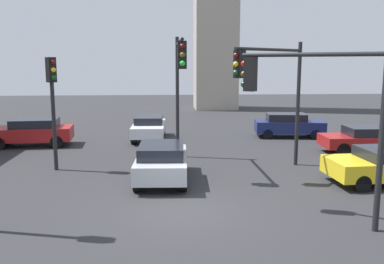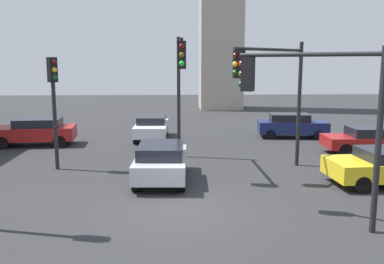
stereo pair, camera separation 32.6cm
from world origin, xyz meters
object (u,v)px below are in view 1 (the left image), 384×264
at_px(traffic_light_4, 272,80).
at_px(car_3, 368,139).
at_px(traffic_light_2, 179,73).
at_px(car_5, 32,132).
at_px(car_2, 162,161).
at_px(car_4, 149,127).
at_px(traffic_light_1, 52,92).
at_px(traffic_light_3, 310,96).
at_px(car_0, 289,125).

relative_size(traffic_light_4, car_3, 1.19).
relative_size(traffic_light_2, car_5, 1.28).
relative_size(car_2, car_4, 0.98).
height_order(traffic_light_1, car_4, traffic_light_1).
height_order(traffic_light_1, traffic_light_3, traffic_light_3).
xyz_separation_m(car_0, car_2, (-7.51, -8.90, 0.02)).
bearing_deg(traffic_light_4, traffic_light_2, -56.12).
bearing_deg(traffic_light_2, traffic_light_1, -88.67).
relative_size(traffic_light_3, car_2, 1.17).
distance_m(traffic_light_2, car_3, 10.09).
height_order(traffic_light_4, car_3, traffic_light_4).
distance_m(car_0, car_5, 14.53).
bearing_deg(traffic_light_3, traffic_light_1, -0.98).
height_order(car_0, car_4, car_0).
xyz_separation_m(car_0, car_5, (-14.43, -1.72, 0.03)).
bearing_deg(car_0, car_2, -123.64).
bearing_deg(car_3, car_2, 23.81).
relative_size(car_4, car_5, 0.97).
xyz_separation_m(traffic_light_3, car_0, (3.39, 12.99, -2.76)).
height_order(traffic_light_1, car_3, traffic_light_1).
height_order(traffic_light_3, car_5, traffic_light_3).
bearing_deg(traffic_light_3, traffic_light_4, -58.18).
xyz_separation_m(car_4, car_5, (-6.14, -1.58, 0.04)).
distance_m(traffic_light_1, traffic_light_3, 10.41).
bearing_deg(car_0, car_3, -54.83).
distance_m(traffic_light_4, car_3, 7.25).
relative_size(traffic_light_1, traffic_light_3, 0.96).
distance_m(traffic_light_3, car_2, 6.42).
distance_m(car_4, car_5, 6.34).
xyz_separation_m(car_2, car_3, (10.07, 4.20, -0.04)).
xyz_separation_m(traffic_light_1, car_3, (14.46, 2.28, -2.53)).
bearing_deg(traffic_light_4, car_4, -95.18).
bearing_deg(traffic_light_1, traffic_light_4, 42.63).
bearing_deg(traffic_light_3, car_5, -11.30).
distance_m(traffic_light_2, car_5, 9.74).
xyz_separation_m(traffic_light_4, car_2, (-4.33, -0.95, -2.97)).
bearing_deg(traffic_light_2, car_4, -167.73).
bearing_deg(car_2, traffic_light_3, -132.43).
bearing_deg(car_0, car_5, -166.67).
bearing_deg(traffic_light_1, car_4, 111.18).
height_order(car_2, car_3, car_2).
relative_size(traffic_light_4, car_0, 1.26).
relative_size(traffic_light_4, car_2, 1.27).
xyz_separation_m(car_3, car_5, (-16.99, 2.98, 0.06)).
xyz_separation_m(traffic_light_2, car_0, (6.75, 6.80, -3.23)).
relative_size(traffic_light_3, car_3, 1.09).
relative_size(traffic_light_1, traffic_light_4, 0.88).
height_order(traffic_light_3, car_3, traffic_light_3).
distance_m(traffic_light_1, car_3, 14.85).
distance_m(car_2, car_3, 10.91).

